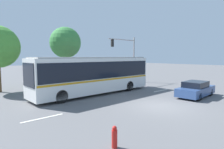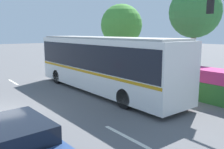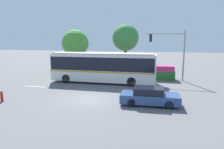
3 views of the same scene
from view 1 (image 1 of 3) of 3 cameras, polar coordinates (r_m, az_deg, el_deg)
The scene contains 9 objects.
ground_plane at distance 13.89m, azimuth 14.46°, elevation -9.19°, with size 140.00×140.00×0.00m, color #5B5B5E.
city_bus at distance 17.55m, azimuth -5.13°, elevation 0.44°, with size 11.96×2.73×3.42m.
sedan_foreground at distance 17.94m, azimuth 23.85°, elevation -4.11°, with size 4.47×2.02×1.34m.
traffic_light_pole at distance 25.12m, azimuth 4.75°, elevation 6.49°, with size 4.61×0.24×6.01m.
flowering_hedge at distance 22.21m, azimuth -4.84°, elevation -1.34°, with size 10.61×1.54×1.72m.
street_tree_centre at distance 24.71m, azimuth -13.85°, elevation 9.23°, with size 3.86×3.86×7.12m.
fire_hydrant at distance 7.58m, azimuth 0.75°, elevation -18.36°, with size 0.22×0.22×0.86m.
lane_stripe_near at distance 11.63m, azimuth -20.05°, elevation -12.21°, with size 2.40×0.16×0.01m, color silver.
lane_stripe_mid at distance 20.00m, azimuth 14.53°, elevation -4.68°, with size 2.40×0.16×0.01m, color silver.
Camera 1 is at (-11.22, -7.41, 3.48)m, focal length 30.41 mm.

